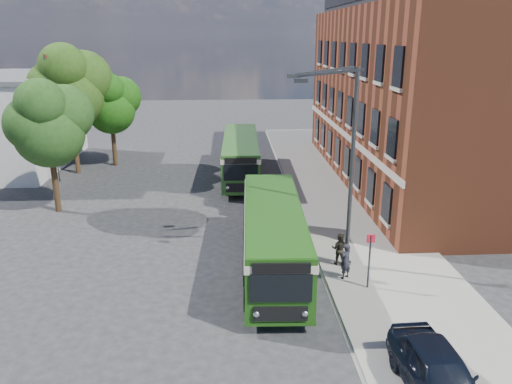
{
  "coord_description": "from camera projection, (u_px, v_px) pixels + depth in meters",
  "views": [
    {
      "loc": [
        -0.07,
        -22.62,
        10.26
      ],
      "look_at": [
        1.3,
        2.77,
        2.2
      ],
      "focal_mm": 35.0,
      "sensor_mm": 36.0,
      "label": 1
    }
  ],
  "objects": [
    {
      "name": "pavement",
      "position": [
        339.0,
        197.0,
        32.59
      ],
      "size": [
        6.0,
        48.0,
        0.15
      ],
      "primitive_type": "cube",
      "color": "gray",
      "rests_on": "ground"
    },
    {
      "name": "bus_rear",
      "position": [
        241.0,
        153.0,
        37.0
      ],
      "size": [
        2.86,
        11.93,
        3.02
      ],
      "color": "#316524",
      "rests_on": "ground"
    },
    {
      "name": "bus_front",
      "position": [
        273.0,
        232.0,
        22.24
      ],
      "size": [
        2.97,
        10.97,
        3.02
      ],
      "color": "#1D4C11",
      "rests_on": "ground"
    },
    {
      "name": "kerb_line",
      "position": [
        292.0,
        199.0,
        32.45
      ],
      "size": [
        0.12,
        48.0,
        0.01
      ],
      "primitive_type": "cube",
      "color": "beige",
      "rests_on": "ground"
    },
    {
      "name": "tree_left",
      "position": [
        48.0,
        123.0,
        28.62
      ],
      "size": [
        4.73,
        4.5,
        7.99
      ],
      "color": "#322012",
      "rests_on": "ground"
    },
    {
      "name": "tree_right",
      "position": [
        111.0,
        103.0,
        39.32
      ],
      "size": [
        4.47,
        4.25,
        7.54
      ],
      "color": "#322012",
      "rests_on": "ground"
    },
    {
      "name": "pedestrian_b",
      "position": [
        339.0,
        249.0,
        22.74
      ],
      "size": [
        0.9,
        0.81,
        1.53
      ],
      "primitive_type": "imported",
      "rotation": [
        0.0,
        0.0,
        2.76
      ],
      "color": "black",
      "rests_on": "pavement"
    },
    {
      "name": "flagpole",
      "position": [
        52.0,
        114.0,
        34.88
      ],
      "size": [
        0.95,
        0.1,
        9.0
      ],
      "color": "#333538",
      "rests_on": "ground"
    },
    {
      "name": "street_lamp",
      "position": [
        344.0,
        167.0,
        21.53
      ],
      "size": [
        2.96,
        2.38,
        9.0
      ],
      "color": "#333538",
      "rests_on": "ground"
    },
    {
      "name": "pedestrian_a",
      "position": [
        345.0,
        261.0,
        21.44
      ],
      "size": [
        0.69,
        0.65,
        1.58
      ],
      "primitive_type": "imported",
      "rotation": [
        0.0,
        0.0,
        3.8
      ],
      "color": "black",
      "rests_on": "pavement"
    },
    {
      "name": "bus_stop_sign",
      "position": [
        370.0,
        257.0,
        20.47
      ],
      "size": [
        0.35,
        0.08,
        2.52
      ],
      "color": "#333538",
      "rests_on": "ground"
    },
    {
      "name": "tree_mid",
      "position": [
        70.0,
        86.0,
        36.59
      ],
      "size": [
        5.77,
        5.49,
        9.75
      ],
      "color": "#322012",
      "rests_on": "ground"
    },
    {
      "name": "ground",
      "position": [
        233.0,
        252.0,
        24.64
      ],
      "size": [
        120.0,
        120.0,
        0.0
      ],
      "primitive_type": "plane",
      "color": "#242427",
      "rests_on": "ground"
    },
    {
      "name": "parked_car",
      "position": [
        438.0,
        374.0,
        14.38
      ],
      "size": [
        2.0,
        4.57,
        1.53
      ],
      "primitive_type": "imported",
      "rotation": [
        0.0,
        0.0,
        0.04
      ],
      "color": "black",
      "rests_on": "pavement"
    },
    {
      "name": "brick_office",
      "position": [
        431.0,
        84.0,
        34.67
      ],
      "size": [
        12.1,
        26.0,
        14.2
      ],
      "color": "brown",
      "rests_on": "ground"
    },
    {
      "name": "white_building",
      "position": [
        4.0,
        121.0,
        39.74
      ],
      "size": [
        9.4,
        13.4,
        7.3
      ],
      "color": "beige",
      "rests_on": "ground"
    }
  ]
}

